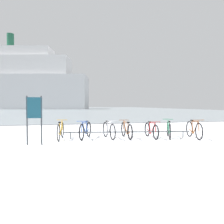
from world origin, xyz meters
The scene contains 11 objects.
ground centered at (0.00, 53.90, -0.04)m, with size 80.00×132.00×0.08m.
bike_rack centered at (0.76, 2.47, 0.27)m, with size 5.29×0.95×0.31m.
bicycle_0 centered at (-2.02, 2.91, 0.36)m, with size 0.46×1.67×0.79m.
bicycle_1 centered at (-0.99, 2.89, 0.35)m, with size 0.75×1.63×0.78m.
bicycle_2 centered at (-0.02, 2.66, 0.36)m, with size 0.46×1.63×0.79m.
bicycle_3 centered at (0.75, 2.60, 0.34)m, with size 0.46×1.70×0.76m.
bicycle_4 centered at (1.79, 2.37, 0.34)m, with size 0.46×1.68×0.74m.
bicycle_5 centered at (2.55, 2.24, 0.36)m, with size 0.74×1.61×0.80m.
bicycle_6 centered at (3.53, 1.86, 0.37)m, with size 0.49×1.69×0.82m.
info_sign centered at (-2.94, 1.81, 1.17)m, with size 0.55×0.09×1.76m.
ferry_ship centered at (-12.42, 74.71, 8.53)m, with size 41.44×21.35×25.39m.
Camera 1 is at (-2.08, -6.67, 1.44)m, focal length 36.18 mm.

